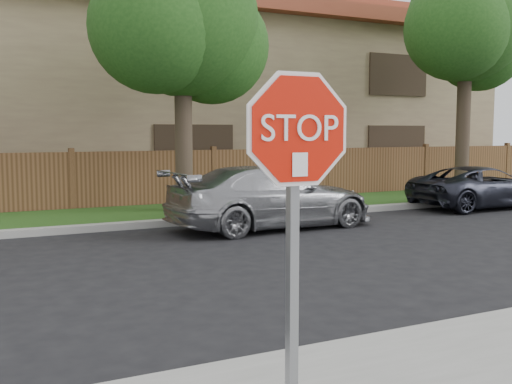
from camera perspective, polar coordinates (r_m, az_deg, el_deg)
ground at (r=5.82m, az=2.12°, el=-15.74°), size 90.00×90.00×0.00m
far_curb at (r=13.33m, az=-14.77°, el=-3.29°), size 70.00×0.30×0.15m
grass_strip at (r=14.93m, az=-16.04°, el=-2.42°), size 70.00×3.00×0.12m
fence at (r=16.42m, az=-17.10°, el=0.87°), size 70.00×0.12×1.60m
apartment_building at (r=21.96m, az=-19.68°, el=9.10°), size 35.20×9.20×7.20m
tree_mid at (r=15.45m, az=-6.80°, el=15.97°), size 4.80×3.90×7.35m
tree_right at (r=20.74m, az=19.73°, el=14.99°), size 4.80×3.90×8.20m
stop_sign at (r=3.81m, az=3.86°, el=1.15°), size 1.01×0.13×2.55m
sedan_right at (r=13.21m, az=1.48°, el=-0.49°), size 4.86×2.23×1.38m
sedan_far_right at (r=17.87m, az=20.69°, el=0.44°), size 4.22×1.98×1.17m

